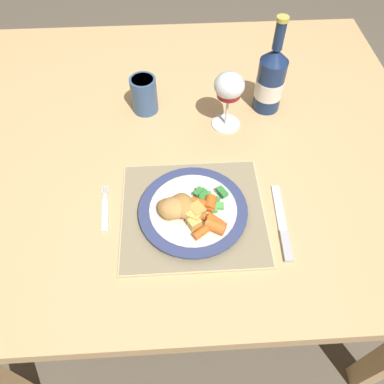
{
  "coord_description": "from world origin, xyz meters",
  "views": [
    {
      "loc": [
        -0.03,
        -0.71,
        1.42
      ],
      "look_at": [
        -0.0,
        -0.22,
        0.78
      ],
      "focal_mm": 35.0,
      "sensor_mm": 36.0,
      "label": 1
    }
  ],
  "objects_px": {
    "table_knife": "(283,228)",
    "wine_glass": "(229,89)",
    "dinner_plate": "(191,211)",
    "dining_table": "(187,154)",
    "fork": "(105,211)",
    "bottle": "(271,80)",
    "drinking_cup": "(144,94)"
  },
  "relations": [
    {
      "from": "wine_glass",
      "to": "bottle",
      "type": "xyz_separation_m",
      "value": [
        0.12,
        0.06,
        -0.03
      ]
    },
    {
      "from": "table_knife",
      "to": "wine_glass",
      "type": "relative_size",
      "value": 1.25
    },
    {
      "from": "dinner_plate",
      "to": "table_knife",
      "type": "bearing_deg",
      "value": -13.33
    },
    {
      "from": "fork",
      "to": "bottle",
      "type": "xyz_separation_m",
      "value": [
        0.41,
        0.32,
        0.08
      ]
    },
    {
      "from": "dining_table",
      "to": "wine_glass",
      "type": "bearing_deg",
      "value": 12.73
    },
    {
      "from": "dining_table",
      "to": "wine_glass",
      "type": "xyz_separation_m",
      "value": [
        0.1,
        0.02,
        0.2
      ]
    },
    {
      "from": "dinner_plate",
      "to": "wine_glass",
      "type": "bearing_deg",
      "value": 69.08
    },
    {
      "from": "wine_glass",
      "to": "bottle",
      "type": "bearing_deg",
      "value": 28.43
    },
    {
      "from": "dinner_plate",
      "to": "fork",
      "type": "bearing_deg",
      "value": 173.94
    },
    {
      "from": "wine_glass",
      "to": "drinking_cup",
      "type": "xyz_separation_m",
      "value": [
        -0.21,
        0.07,
        -0.06
      ]
    },
    {
      "from": "dining_table",
      "to": "dinner_plate",
      "type": "xyz_separation_m",
      "value": [
        -0.0,
        -0.26,
        0.1
      ]
    },
    {
      "from": "dining_table",
      "to": "drinking_cup",
      "type": "relative_size",
      "value": 12.48
    },
    {
      "from": "fork",
      "to": "table_knife",
      "type": "height_order",
      "value": "table_knife"
    },
    {
      "from": "dining_table",
      "to": "drinking_cup",
      "type": "xyz_separation_m",
      "value": [
        -0.11,
        0.1,
        0.14
      ]
    },
    {
      "from": "dining_table",
      "to": "drinking_cup",
      "type": "distance_m",
      "value": 0.2
    },
    {
      "from": "dinner_plate",
      "to": "table_knife",
      "type": "relative_size",
      "value": 1.21
    },
    {
      "from": "dining_table",
      "to": "fork",
      "type": "relative_size",
      "value": 9.93
    },
    {
      "from": "fork",
      "to": "wine_glass",
      "type": "relative_size",
      "value": 0.8
    },
    {
      "from": "table_knife",
      "to": "drinking_cup",
      "type": "height_order",
      "value": "drinking_cup"
    },
    {
      "from": "fork",
      "to": "bottle",
      "type": "distance_m",
      "value": 0.53
    },
    {
      "from": "dining_table",
      "to": "drinking_cup",
      "type": "bearing_deg",
      "value": 138.52
    },
    {
      "from": "dinner_plate",
      "to": "drinking_cup",
      "type": "relative_size",
      "value": 2.38
    },
    {
      "from": "table_knife",
      "to": "drinking_cup",
      "type": "bearing_deg",
      "value": 126.46
    },
    {
      "from": "fork",
      "to": "wine_glass",
      "type": "bearing_deg",
      "value": 41.66
    },
    {
      "from": "table_knife",
      "to": "drinking_cup",
      "type": "xyz_separation_m",
      "value": [
        -0.29,
        0.4,
        0.05
      ]
    },
    {
      "from": "bottle",
      "to": "fork",
      "type": "bearing_deg",
      "value": -141.66
    },
    {
      "from": "dining_table",
      "to": "dinner_plate",
      "type": "bearing_deg",
      "value": -91.06
    },
    {
      "from": "dinner_plate",
      "to": "bottle",
      "type": "distance_m",
      "value": 0.42
    },
    {
      "from": "fork",
      "to": "drinking_cup",
      "type": "distance_m",
      "value": 0.35
    },
    {
      "from": "drinking_cup",
      "to": "dining_table",
      "type": "bearing_deg",
      "value": -41.48
    },
    {
      "from": "dinner_plate",
      "to": "table_knife",
      "type": "xyz_separation_m",
      "value": [
        0.19,
        -0.05,
        -0.01
      ]
    },
    {
      "from": "dinner_plate",
      "to": "wine_glass",
      "type": "distance_m",
      "value": 0.32
    }
  ]
}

